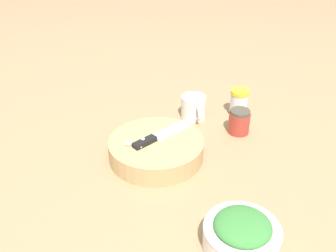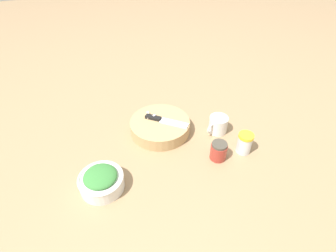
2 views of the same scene
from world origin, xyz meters
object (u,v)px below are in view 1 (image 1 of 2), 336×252
object	(u,v)px
garlic_cloves	(137,143)
coffee_mug	(194,107)
spice_jar	(239,102)
chef_knife	(159,136)
honey_jar	(239,122)
cutting_board	(156,149)
herb_bowl	(242,234)

from	to	relation	value
garlic_cloves	coffee_mug	distance (m)	0.29
coffee_mug	spice_jar	bearing A→B (deg)	108.99
chef_knife	honey_jar	bearing A→B (deg)	73.46
cutting_board	honey_jar	xyz separation A→B (m)	(-0.17, 0.21, 0.01)
chef_knife	garlic_cloves	distance (m)	0.06
herb_bowl	honey_jar	bearing A→B (deg)	-177.62
chef_knife	spice_jar	xyz separation A→B (m)	(-0.26, 0.20, -0.01)
cutting_board	chef_knife	xyz separation A→B (m)	(-0.02, 0.00, 0.03)
chef_knife	garlic_cloves	bearing A→B (deg)	-98.11
cutting_board	honey_jar	bearing A→B (deg)	129.17
herb_bowl	honey_jar	world-z (taller)	same
coffee_mug	chef_knife	bearing A→B (deg)	-16.46
garlic_cloves	coffee_mug	world-z (taller)	coffee_mug
cutting_board	garlic_cloves	xyz separation A→B (m)	(0.03, -0.04, 0.03)
coffee_mug	honey_jar	bearing A→B (deg)	66.54
cutting_board	coffee_mug	bearing A→B (deg)	163.71
spice_jar	coffee_mug	distance (m)	0.15
cutting_board	coffee_mug	distance (m)	0.24
cutting_board	honey_jar	distance (m)	0.27
spice_jar	honey_jar	xyz separation A→B (m)	(0.11, 0.00, -0.01)
garlic_cloves	honey_jar	world-z (taller)	honey_jar
chef_knife	coffee_mug	distance (m)	0.23
cutting_board	spice_jar	bearing A→B (deg)	143.74
cutting_board	herb_bowl	xyz separation A→B (m)	(0.26, 0.23, 0.01)
garlic_cloves	coffee_mug	size ratio (longest dim) A/B	0.53
cutting_board	garlic_cloves	distance (m)	0.06
garlic_cloves	herb_bowl	bearing A→B (deg)	49.26
chef_knife	honey_jar	distance (m)	0.26
coffee_mug	honey_jar	distance (m)	0.16
honey_jar	coffee_mug	bearing A→B (deg)	-113.46
chef_knife	coffee_mug	xyz separation A→B (m)	(-0.22, 0.06, -0.02)
garlic_cloves	honey_jar	bearing A→B (deg)	128.69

